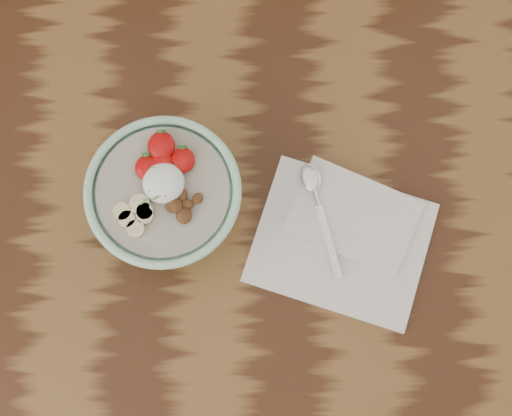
# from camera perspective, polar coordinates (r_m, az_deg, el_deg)

# --- Properties ---
(table) EXTENTS (1.60, 0.90, 0.75)m
(table) POSITION_cam_1_polar(r_m,az_deg,el_deg) (1.14, 1.95, 0.83)
(table) COLOR #381C0E
(table) RESTS_ON ground
(breakfast_bowl) EXTENTS (0.21, 0.21, 0.14)m
(breakfast_bowl) POSITION_cam_1_polar(r_m,az_deg,el_deg) (0.98, -7.17, 0.79)
(breakfast_bowl) COLOR #A1D9B7
(breakfast_bowl) RESTS_ON table
(napkin) EXTENTS (0.29, 0.26, 0.01)m
(napkin) POSITION_cam_1_polar(r_m,az_deg,el_deg) (1.03, 7.01, -2.32)
(napkin) COLOR silver
(napkin) RESTS_ON table
(spoon) EXTENTS (0.06, 0.17, 0.01)m
(spoon) POSITION_cam_1_polar(r_m,az_deg,el_deg) (1.03, 4.77, 1.17)
(spoon) COLOR silver
(spoon) RESTS_ON napkin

